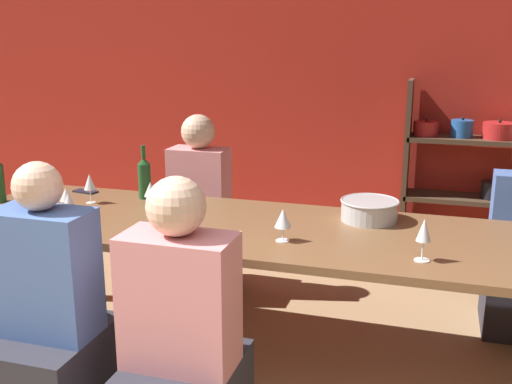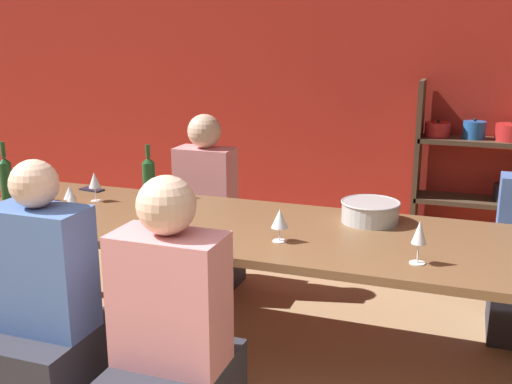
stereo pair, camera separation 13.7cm
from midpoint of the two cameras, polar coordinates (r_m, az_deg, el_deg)
The scene contains 16 objects.
wall_back_red at distance 4.99m, azimuth 10.24°, elevation 10.45°, with size 8.80×0.06×2.70m.
dining_table at distance 3.06m, azimuth 0.66°, elevation -4.47°, with size 3.18×0.93×0.76m.
mixing_bowl at distance 3.14m, azimuth 12.06°, elevation -1.78°, with size 0.30×0.30×0.11m.
wine_bottle_green at distance 3.77m, azimuth -21.77°, elevation 1.34°, with size 0.07×0.07×0.34m.
wine_bottle_dark at distance 3.59m, azimuth -9.09°, elevation 1.48°, with size 0.08×0.08×0.32m.
wine_glass_white_a at distance 3.20m, azimuth -8.04°, elevation -0.25°, with size 0.07×0.07×0.17m.
wine_glass_white_b at distance 3.56m, azimuth -14.07°, elevation 1.02°, with size 0.07×0.07×0.17m.
wine_glass_white_c at distance 3.38m, azimuth -8.61°, elevation 0.29°, with size 0.07×0.07×0.15m.
wine_glass_empty_a at distance 2.61m, azimuth 16.76°, elevation -3.84°, with size 0.07×0.07×0.19m.
wine_glass_red_a at distance 2.78m, azimuth 3.69°, elevation -2.65°, with size 0.08×0.08×0.16m.
wine_glass_red_b at distance 3.26m, azimuth -16.01°, elevation -0.69°, with size 0.07×0.07×0.15m.
wine_glass_empty_b at distance 3.35m, azimuth -16.22°, elevation -0.12°, with size 0.07×0.07×0.15m.
cell_phone at distance 3.84m, azimuth -14.38°, elevation 0.22°, with size 0.16×0.09×0.01m.
person_near_a at distance 2.51m, azimuth -6.37°, elevation -15.59°, with size 0.44×0.55×1.19m.
person_far_b at distance 4.06m, azimuth -3.77°, elevation -3.23°, with size 0.39×0.48×1.21m.
person_near_c at distance 2.82m, azimuth -17.85°, elevation -12.48°, with size 0.42×0.52×1.20m.
Camera 2 is at (0.89, -1.06, 1.69)m, focal length 42.00 mm.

